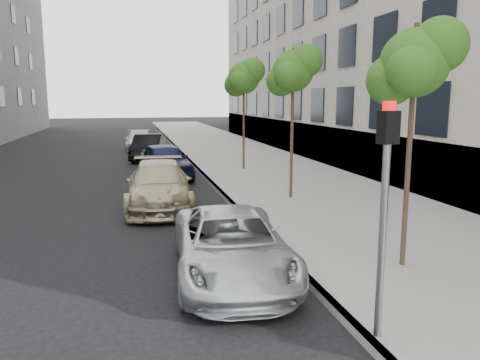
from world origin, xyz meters
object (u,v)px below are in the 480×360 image
object	(u,v)px
minivan	(231,245)
suv	(159,185)
tree_mid	(294,71)
tree_near	(416,63)
sedan_blue	(165,161)
tree_far	(244,78)
signal_pole	(385,194)
sedan_black	(148,147)
sedan_rear	(140,141)

from	to	relation	value
minivan	suv	xyz separation A→B (m)	(-0.95, 6.14, 0.08)
tree_mid	tree_near	bearing A→B (deg)	-90.00
tree_mid	sedan_blue	size ratio (longest dim) A/B	1.13
tree_far	suv	size ratio (longest dim) A/B	1.04
tree_far	tree_near	bearing A→B (deg)	-90.00
tree_near	signal_pole	bearing A→B (deg)	-128.63
sedan_blue	sedan_black	size ratio (longest dim) A/B	1.02
sedan_rear	sedan_blue	bearing A→B (deg)	-85.93
minivan	sedan_rear	size ratio (longest dim) A/B	1.01
minivan	sedan_rear	distance (m)	22.82
tree_near	sedan_rear	xyz separation A→B (m)	(-4.46, 23.30, -3.33)
signal_pole	suv	xyz separation A→B (m)	(-2.35, 9.05, -1.42)
suv	sedan_blue	bearing A→B (deg)	87.00
tree_far	suv	distance (m)	8.44
suv	sedan_black	size ratio (longest dim) A/B	1.13
sedan_blue	sedan_rear	size ratio (longest dim) A/B	0.98
minivan	sedan_blue	distance (m)	11.64
tree_mid	suv	world-z (taller)	tree_mid
tree_mid	sedan_rear	bearing A→B (deg)	104.88
sedan_black	sedan_blue	bearing A→B (deg)	-75.80
tree_far	suv	bearing A→B (deg)	-123.93
tree_far	tree_mid	bearing A→B (deg)	-90.00
tree_near	minivan	xyz separation A→B (m)	(-3.33, 0.51, -3.34)
tree_near	suv	bearing A→B (deg)	122.77
suv	sedan_black	distance (m)	11.74
tree_near	suv	size ratio (longest dim) A/B	0.96
sedan_blue	tree_near	bearing A→B (deg)	-80.88
tree_mid	signal_pole	world-z (taller)	tree_mid
tree_mid	tree_far	distance (m)	6.50
minivan	sedan_rear	world-z (taller)	sedan_rear
suv	sedan_rear	distance (m)	16.66
tree_near	sedan_rear	world-z (taller)	tree_near
tree_mid	minivan	size ratio (longest dim) A/B	1.09
minivan	sedan_black	size ratio (longest dim) A/B	1.05
sedan_rear	tree_far	bearing A→B (deg)	-66.61
minivan	sedan_black	distance (m)	17.90
tree_near	minivan	size ratio (longest dim) A/B	1.04
minivan	sedan_black	xyz separation A→B (m)	(-0.80, 17.88, 0.08)
signal_pole	sedan_rear	size ratio (longest dim) A/B	0.72
tree_far	sedan_black	size ratio (longest dim) A/B	1.18
tree_mid	sedan_black	world-z (taller)	tree_mid
tree_near	suv	distance (m)	8.55
tree_mid	sedan_black	distance (m)	13.05
tree_far	signal_pole	bearing A→B (deg)	-97.13
tree_mid	tree_far	xyz separation A→B (m)	(0.00, 6.50, 0.06)
tree_far	signal_pole	world-z (taller)	tree_far
signal_pole	suv	bearing A→B (deg)	91.28
tree_mid	suv	xyz separation A→B (m)	(-4.28, 0.14, -3.49)
sedan_rear	tree_mid	bearing A→B (deg)	-75.16
signal_pole	minivan	size ratio (longest dim) A/B	0.71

